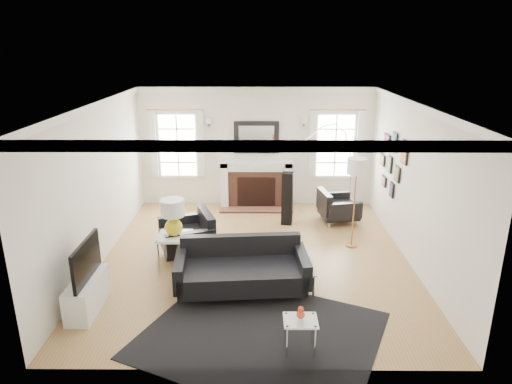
{
  "coord_description": "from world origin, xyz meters",
  "views": [
    {
      "loc": [
        0.06,
        -7.55,
        3.75
      ],
      "look_at": [
        0.01,
        0.3,
        1.17
      ],
      "focal_mm": 32.0,
      "sensor_mm": 36.0,
      "label": 1
    }
  ],
  "objects_px": {
    "armchair_left": "(190,236)",
    "sofa": "(242,269)",
    "gourd_lamp": "(173,215)",
    "arc_floor_lamp": "(328,166)",
    "coffee_table": "(284,263)",
    "fireplace": "(256,185)",
    "armchair_right": "(336,208)"
  },
  "relations": [
    {
      "from": "sofa",
      "to": "arc_floor_lamp",
      "type": "bearing_deg",
      "value": 61.29
    },
    {
      "from": "sofa",
      "to": "armchair_left",
      "type": "bearing_deg",
      "value": 128.47
    },
    {
      "from": "gourd_lamp",
      "to": "arc_floor_lamp",
      "type": "xyz_separation_m",
      "value": [
        2.95,
        2.5,
        0.19
      ]
    },
    {
      "from": "sofa",
      "to": "arc_floor_lamp",
      "type": "xyz_separation_m",
      "value": [
        1.77,
        3.23,
        0.82
      ]
    },
    {
      "from": "sofa",
      "to": "armchair_right",
      "type": "bearing_deg",
      "value": 56.38
    },
    {
      "from": "fireplace",
      "to": "sofa",
      "type": "relative_size",
      "value": 0.81
    },
    {
      "from": "sofa",
      "to": "armchair_left",
      "type": "distance_m",
      "value": 1.61
    },
    {
      "from": "coffee_table",
      "to": "arc_floor_lamp",
      "type": "bearing_deg",
      "value": 70.34
    },
    {
      "from": "armchair_left",
      "to": "sofa",
      "type": "bearing_deg",
      "value": -51.53
    },
    {
      "from": "armchair_left",
      "to": "arc_floor_lamp",
      "type": "relative_size",
      "value": 0.56
    },
    {
      "from": "sofa",
      "to": "fireplace",
      "type": "bearing_deg",
      "value": 86.98
    },
    {
      "from": "armchair_right",
      "to": "coffee_table",
      "type": "distance_m",
      "value": 3.06
    },
    {
      "from": "armchair_left",
      "to": "coffee_table",
      "type": "bearing_deg",
      "value": -33.21
    },
    {
      "from": "fireplace",
      "to": "gourd_lamp",
      "type": "distance_m",
      "value": 3.5
    },
    {
      "from": "sofa",
      "to": "arc_floor_lamp",
      "type": "relative_size",
      "value": 0.97
    },
    {
      "from": "fireplace",
      "to": "armchair_right",
      "type": "xyz_separation_m",
      "value": [
        1.75,
        -0.97,
        -0.22
      ]
    },
    {
      "from": "armchair_right",
      "to": "gourd_lamp",
      "type": "height_order",
      "value": "gourd_lamp"
    },
    {
      "from": "armchair_left",
      "to": "arc_floor_lamp",
      "type": "bearing_deg",
      "value": 35.41
    },
    {
      "from": "coffee_table",
      "to": "gourd_lamp",
      "type": "height_order",
      "value": "gourd_lamp"
    },
    {
      "from": "armchair_left",
      "to": "coffee_table",
      "type": "distance_m",
      "value": 2.0
    },
    {
      "from": "fireplace",
      "to": "sofa",
      "type": "distance_m",
      "value": 3.93
    },
    {
      "from": "fireplace",
      "to": "armchair_right",
      "type": "bearing_deg",
      "value": -29.04
    },
    {
      "from": "armchair_left",
      "to": "coffee_table",
      "type": "xyz_separation_m",
      "value": [
        1.68,
        -1.1,
        0.01
      ]
    },
    {
      "from": "armchair_right",
      "to": "arc_floor_lamp",
      "type": "xyz_separation_m",
      "value": [
        -0.19,
        0.29,
        0.86
      ]
    },
    {
      "from": "armchair_left",
      "to": "armchair_right",
      "type": "bearing_deg",
      "value": 29.65
    },
    {
      "from": "sofa",
      "to": "armchair_left",
      "type": "height_order",
      "value": "armchair_left"
    },
    {
      "from": "fireplace",
      "to": "arc_floor_lamp",
      "type": "xyz_separation_m",
      "value": [
        1.56,
        -0.69,
        0.64
      ]
    },
    {
      "from": "arc_floor_lamp",
      "to": "coffee_table",
      "type": "bearing_deg",
      "value": -109.66
    },
    {
      "from": "sofa",
      "to": "gourd_lamp",
      "type": "bearing_deg",
      "value": 148.23
    },
    {
      "from": "fireplace",
      "to": "armchair_right",
      "type": "distance_m",
      "value": 2.02
    },
    {
      "from": "armchair_right",
      "to": "arc_floor_lamp",
      "type": "height_order",
      "value": "arc_floor_lamp"
    },
    {
      "from": "fireplace",
      "to": "armchair_left",
      "type": "distance_m",
      "value": 2.92
    }
  ]
}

